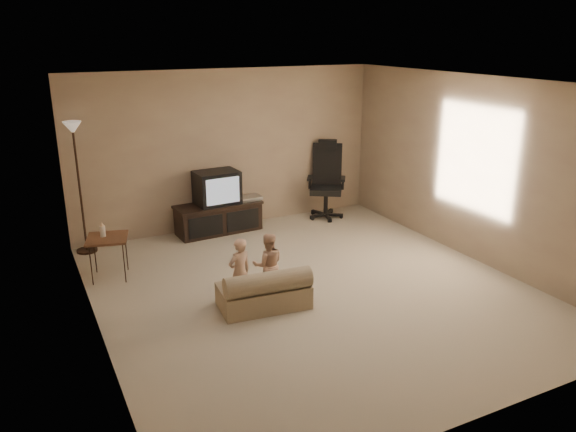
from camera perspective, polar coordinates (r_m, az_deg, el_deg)
name	(u,v)px	position (r m, az deg, el deg)	size (l,w,h in m)	color
floor	(311,289)	(6.99, 2.39, -7.43)	(5.50, 5.50, 0.00)	#BBAF95
room_shell	(313,169)	(6.48, 2.57, 4.77)	(5.50, 5.50, 5.50)	white
tv_stand	(218,207)	(8.86, -7.08, 0.90)	(1.40, 0.58, 0.98)	black
office_chair	(326,190)	(9.56, 3.91, 2.65)	(0.83, 0.83, 1.30)	black
side_table	(107,238)	(7.47, -17.93, -2.19)	(0.61, 0.61, 0.75)	brown
floor_lamp	(76,159)	(8.26, -20.72, 5.48)	(0.29, 0.29, 1.88)	#322016
child_sofa	(265,292)	(6.46, -2.36, -7.71)	(1.07, 0.67, 0.50)	tan
toddler_left	(240,272)	(6.46, -4.93, -5.72)	(0.30, 0.22, 0.82)	#DFAC8B
toddler_right	(268,265)	(6.68, -2.04, -4.97)	(0.38, 0.21, 0.79)	#DFAC8B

